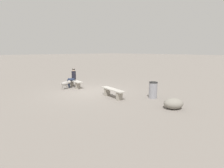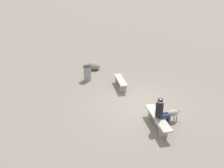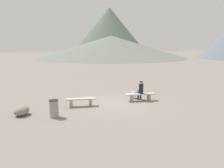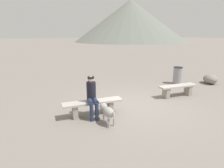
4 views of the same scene
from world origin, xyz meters
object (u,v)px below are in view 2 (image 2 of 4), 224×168
bench_left (121,82)px  dog (171,113)px  seated_person (162,112)px  trash_bin (87,73)px  boulder (94,66)px  bench_right (158,120)px

bench_left → dog: dog is taller
seated_person → trash_bin: seated_person is taller
trash_bin → bench_left: bearing=42.6°
seated_person → boulder: (-6.90, -0.73, -0.48)m
seated_person → dog: bearing=120.1°
bench_right → bench_left: bearing=-171.2°
seated_person → boulder: size_ratio=1.50×
bench_left → trash_bin: trash_bin is taller
bench_left → bench_right: bench_left is taller
bench_right → dog: (-0.14, 0.71, 0.04)m
dog → boulder: (-6.70, -1.35, -0.14)m
bench_right → dog: 0.73m
bench_left → boulder: 3.15m
bench_left → trash_bin: (-1.56, -1.43, 0.12)m
boulder → seated_person: bearing=6.0°
dog → trash_bin: 5.61m
bench_right → seated_person: bearing=66.8°
bench_right → boulder: (-6.84, -0.63, -0.10)m
seated_person → trash_bin: size_ratio=1.46×
bench_right → boulder: boulder is taller
bench_right → seated_person: size_ratio=1.51×
bench_left → seated_person: seated_person is taller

